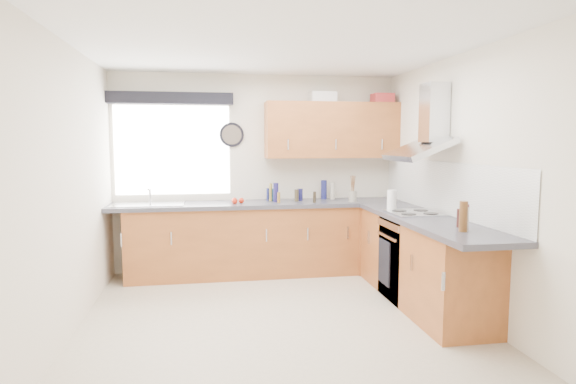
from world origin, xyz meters
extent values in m
plane|color=beige|center=(0.00, 0.00, 0.00)|extent=(3.60, 3.60, 0.00)
cube|color=white|center=(0.00, 0.00, 2.50)|extent=(3.60, 3.60, 0.02)
cube|color=silver|center=(0.00, 1.80, 1.25)|extent=(3.60, 0.02, 2.50)
cube|color=silver|center=(0.00, -1.80, 1.25)|extent=(3.60, 0.02, 2.50)
cube|color=silver|center=(-1.80, 0.00, 1.25)|extent=(0.02, 3.60, 2.50)
cube|color=silver|center=(1.80, 0.00, 1.25)|extent=(0.02, 3.60, 2.50)
cube|color=white|center=(-1.05, 1.79, 1.55)|extent=(1.40, 0.02, 1.10)
cube|color=black|center=(-1.05, 1.70, 2.18)|extent=(1.50, 0.18, 0.14)
cube|color=white|center=(1.79, 0.30, 1.18)|extent=(0.01, 3.00, 0.54)
cube|color=brown|center=(-0.10, 1.51, 0.43)|extent=(3.00, 0.58, 0.86)
cube|color=brown|center=(1.50, 1.50, 0.43)|extent=(0.60, 0.60, 0.86)
cube|color=brown|center=(1.51, 0.15, 0.43)|extent=(0.58, 2.10, 0.86)
cube|color=#33333C|center=(0.00, 1.50, 0.89)|extent=(3.60, 0.62, 0.05)
cube|color=#33333C|center=(1.50, 0.00, 0.89)|extent=(0.62, 2.42, 0.05)
cube|color=black|center=(1.50, 0.30, 0.42)|extent=(0.56, 0.58, 0.85)
cube|color=silver|center=(1.50, 0.30, 0.92)|extent=(0.52, 0.52, 0.01)
cube|color=brown|center=(0.95, 1.62, 1.80)|extent=(1.70, 0.35, 0.70)
cube|color=white|center=(-1.00, 1.52, 0.38)|extent=(0.57, 0.55, 0.76)
cylinder|color=black|center=(-0.32, 1.76, 1.74)|extent=(0.31, 0.04, 0.31)
cube|color=white|center=(0.84, 1.72, 2.22)|extent=(0.35, 0.27, 0.14)
cube|color=#B12F30|center=(1.60, 1.59, 2.21)|extent=(0.26, 0.21, 0.12)
cylinder|color=gray|center=(1.15, 1.35, 0.98)|extent=(0.12, 0.12, 0.13)
cylinder|color=white|center=(1.35, 0.57, 1.02)|extent=(0.12, 0.12, 0.22)
cylinder|color=#3C3221|center=(0.47, 1.51, 0.98)|extent=(0.05, 0.05, 0.15)
cylinder|color=#B0A696|center=(0.97, 1.65, 1.02)|extent=(0.06, 0.06, 0.22)
cylinder|color=olive|center=(0.16, 1.62, 1.02)|extent=(0.04, 0.04, 0.22)
cylinder|color=#1B164C|center=(0.20, 1.49, 1.03)|extent=(0.06, 0.06, 0.24)
cylinder|color=navy|center=(0.13, 1.66, 0.99)|extent=(0.04, 0.04, 0.16)
cylinder|color=brown|center=(0.23, 1.40, 0.97)|extent=(0.04, 0.04, 0.13)
cylinder|color=navy|center=(0.20, 1.67, 0.98)|extent=(0.07, 0.07, 0.15)
cylinder|color=#B5A89A|center=(0.49, 1.57, 0.98)|extent=(0.06, 0.06, 0.14)
cylinder|color=black|center=(0.67, 1.35, 0.98)|extent=(0.04, 0.04, 0.14)
cylinder|color=navy|center=(0.86, 1.69, 1.03)|extent=(0.08, 0.08, 0.25)
cylinder|color=#141343|center=(0.53, 1.58, 0.98)|extent=(0.07, 0.07, 0.15)
cylinder|color=#371513|center=(1.54, -0.52, 0.99)|extent=(0.05, 0.05, 0.16)
cylinder|color=#511C24|center=(1.51, -0.68, 1.02)|extent=(0.05, 0.05, 0.22)
cylinder|color=#AEA294|center=(1.49, -0.71, 1.01)|extent=(0.05, 0.05, 0.20)
cylinder|color=brown|center=(1.46, -0.72, 1.04)|extent=(0.07, 0.07, 0.26)
camera|label=1|loc=(-0.63, -4.37, 1.66)|focal=30.00mm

